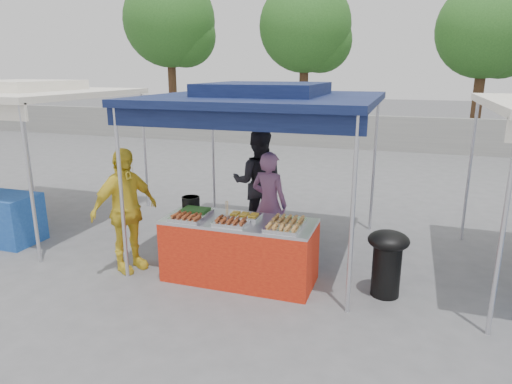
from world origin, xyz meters
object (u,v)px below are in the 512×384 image
(vendor_woman, at_px, (269,204))
(helper_man, at_px, (258,182))
(customer_person, at_px, (125,211))
(wok_burner, at_px, (387,258))
(vendor_table, at_px, (239,250))
(cooking_pot, at_px, (191,202))

(vendor_woman, xyz_separation_m, helper_man, (-0.45, 0.83, 0.10))
(vendor_woman, relative_size, helper_man, 0.89)
(vendor_woman, bearing_deg, customer_person, 47.80)
(customer_person, bearing_deg, wok_burner, -61.38)
(vendor_table, bearing_deg, cooking_pot, 158.94)
(helper_man, xyz_separation_m, customer_person, (-1.27, -2.03, -0.03))
(wok_burner, height_order, vendor_woman, vendor_woman)
(wok_burner, height_order, helper_man, helper_man)
(vendor_table, relative_size, customer_person, 1.15)
(helper_man, relative_size, customer_person, 1.03)
(helper_man, bearing_deg, customer_person, 43.70)
(vendor_woman, bearing_deg, helper_man, -48.52)
(vendor_table, relative_size, cooking_pot, 7.84)
(cooking_pot, relative_size, wok_burner, 0.30)
(cooking_pot, xyz_separation_m, wok_burner, (2.76, -0.16, -0.42))
(vendor_table, height_order, customer_person, customer_person)
(vendor_table, relative_size, helper_man, 1.11)
(wok_burner, relative_size, customer_person, 0.49)
(customer_person, bearing_deg, cooking_pot, -32.52)
(wok_burner, bearing_deg, vendor_table, 163.79)
(vendor_table, bearing_deg, customer_person, -173.41)
(cooking_pot, height_order, helper_man, helper_man)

